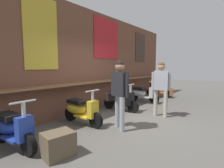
{
  "coord_description": "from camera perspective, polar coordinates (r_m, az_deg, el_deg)",
  "views": [
    {
      "loc": [
        -4.02,
        -2.42,
        1.56
      ],
      "look_at": [
        0.76,
        1.25,
        0.95
      ],
      "focal_mm": 27.63,
      "sensor_mm": 36.0,
      "label": 1
    }
  ],
  "objects": [
    {
      "name": "ground_plane",
      "position": [
        4.95,
        6.3,
        -12.63
      ],
      "size": [
        33.58,
        33.58,
        0.0
      ],
      "primitive_type": "plane",
      "color": "#56544F"
    },
    {
      "name": "market_stall_facade",
      "position": [
        5.99,
        -10.44,
        7.57
      ],
      "size": [
        11.99,
        0.61,
        3.51
      ],
      "color": "brown",
      "rests_on": "ground_plane"
    },
    {
      "name": "scooter_blue",
      "position": [
        3.94,
        -30.38,
        -12.37
      ],
      "size": [
        0.48,
        1.4,
        0.97
      ],
      "rotation": [
        0.0,
        0.0,
        -1.51
      ],
      "color": "#233D9E",
      "rests_on": "ground_plane"
    },
    {
      "name": "scooter_yellow",
      "position": [
        4.84,
        -10.5,
        -8.33
      ],
      "size": [
        0.46,
        1.4,
        0.97
      ],
      "rotation": [
        0.0,
        0.0,
        -1.57
      ],
      "color": "gold",
      "rests_on": "ground_plane"
    },
    {
      "name": "scooter_black",
      "position": [
        6.17,
        2.18,
        -5.15
      ],
      "size": [
        0.47,
        1.4,
        0.97
      ],
      "rotation": [
        0.0,
        0.0,
        -1.52
      ],
      "color": "black",
      "rests_on": "ground_plane"
    },
    {
      "name": "scooter_silver",
      "position": [
        7.65,
        9.8,
        -3.1
      ],
      "size": [
        0.46,
        1.4,
        0.97
      ],
      "rotation": [
        0.0,
        0.0,
        -1.56
      ],
      "color": "#B2B5BA",
      "rests_on": "ground_plane"
    },
    {
      "name": "scooter_orange",
      "position": [
        9.23,
        14.89,
        -1.69
      ],
      "size": [
        0.48,
        1.4,
        0.97
      ],
      "rotation": [
        0.0,
        0.0,
        -1.63
      ],
      "color": "orange",
      "rests_on": "ground_plane"
    },
    {
      "name": "shopper_with_handbag",
      "position": [
        5.54,
        16.05,
        0.14
      ],
      "size": [
        0.4,
        0.67,
        1.7
      ],
      "rotation": [
        0.0,
        0.0,
        0.27
      ],
      "color": "#ADA393",
      "rests_on": "ground_plane"
    },
    {
      "name": "shopper_browsing",
      "position": [
        4.23,
        2.42,
        -1.27
      ],
      "size": [
        0.34,
        0.68,
        1.7
      ],
      "rotation": [
        0.0,
        0.0,
        2.93
      ],
      "color": "#999EA8",
      "rests_on": "ground_plane"
    },
    {
      "name": "merchandise_crate",
      "position": [
        3.3,
        -17.34,
        -18.53
      ],
      "size": [
        0.57,
        0.49,
        0.43
      ],
      "primitive_type": "cube",
      "rotation": [
        0.0,
        0.0,
        -0.18
      ],
      "color": "brown",
      "rests_on": "ground_plane"
    }
  ]
}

